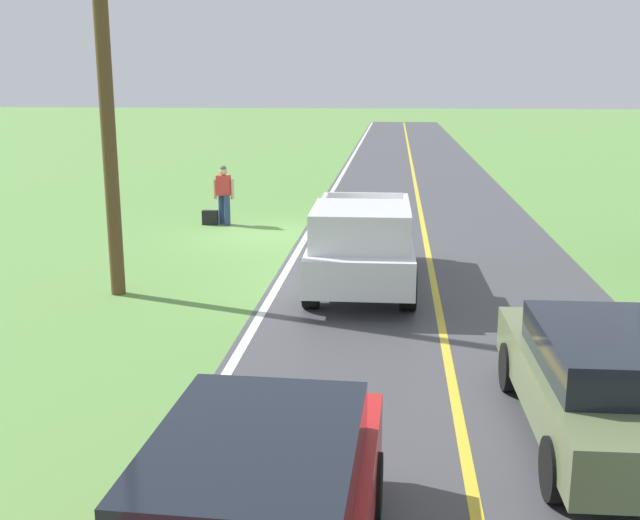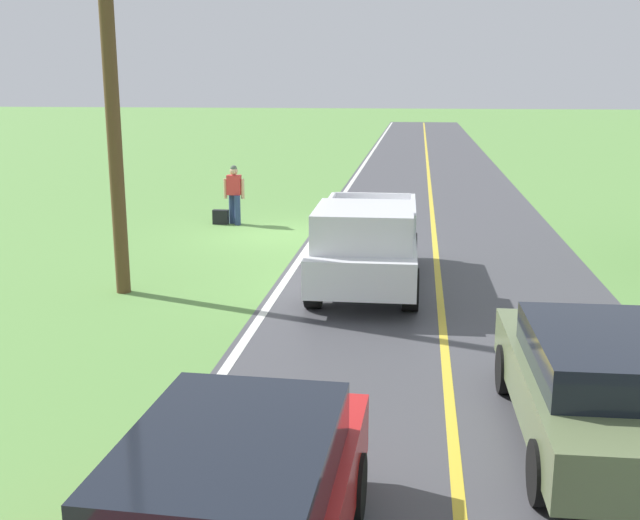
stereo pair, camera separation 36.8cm
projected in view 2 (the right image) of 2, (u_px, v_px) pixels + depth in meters
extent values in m
plane|color=#609347|center=(282.00, 235.00, 20.80)|extent=(200.00, 200.00, 0.00)
cube|color=#47474C|center=(434.00, 239.00, 20.28)|extent=(6.83, 120.00, 0.00)
cube|color=silver|center=(316.00, 236.00, 20.68)|extent=(0.16, 117.60, 0.00)
cube|color=gold|center=(434.00, 239.00, 20.28)|extent=(0.14, 117.60, 0.00)
cylinder|color=navy|center=(237.00, 210.00, 22.17)|extent=(0.18, 0.18, 0.88)
cylinder|color=navy|center=(232.00, 209.00, 22.42)|extent=(0.18, 0.18, 0.88)
cube|color=red|center=(234.00, 185.00, 22.13)|extent=(0.40, 0.26, 0.58)
sphere|color=tan|center=(234.00, 171.00, 22.03)|extent=(0.23, 0.23, 0.23)
sphere|color=#4C564C|center=(234.00, 169.00, 22.01)|extent=(0.20, 0.20, 0.20)
cube|color=#234C2D|center=(236.00, 183.00, 22.31)|extent=(0.32, 0.20, 0.44)
cylinder|color=tan|center=(243.00, 189.00, 22.10)|extent=(0.10, 0.10, 0.58)
cylinder|color=tan|center=(225.00, 189.00, 22.16)|extent=(0.10, 0.10, 0.58)
cube|color=black|center=(221.00, 217.00, 22.35)|extent=(0.46, 0.20, 0.43)
cube|color=silver|center=(367.00, 249.00, 15.59)|extent=(2.08, 5.43, 0.70)
cube|color=silver|center=(364.00, 226.00, 14.28)|extent=(1.87, 2.19, 0.72)
cube|color=black|center=(364.00, 222.00, 14.26)|extent=(1.70, 1.32, 0.43)
cube|color=silver|center=(413.00, 214.00, 16.40)|extent=(0.15, 3.03, 0.45)
cube|color=silver|center=(327.00, 212.00, 16.61)|extent=(0.15, 3.03, 0.45)
cube|color=silver|center=(373.00, 202.00, 17.97)|extent=(1.84, 0.13, 0.45)
cylinder|color=black|center=(410.00, 289.00, 13.88)|extent=(0.31, 0.80, 0.80)
cylinder|color=black|center=(314.00, 287.00, 14.08)|extent=(0.31, 0.80, 0.80)
cylinder|color=black|center=(410.00, 251.00, 17.07)|extent=(0.31, 0.80, 0.80)
cylinder|color=black|center=(331.00, 249.00, 17.27)|extent=(0.31, 0.80, 0.80)
cube|color=black|center=(230.00, 460.00, 6.04)|extent=(1.70, 2.43, 0.46)
cylinder|color=black|center=(352.00, 487.00, 7.26)|extent=(0.26, 0.67, 0.66)
cylinder|color=black|center=(184.00, 473.00, 7.52)|extent=(0.26, 0.67, 0.66)
cube|color=#66754C|center=(599.00, 392.00, 8.71)|extent=(1.93, 4.43, 0.62)
cube|color=black|center=(607.00, 354.00, 8.39)|extent=(1.67, 2.40, 0.46)
cylinder|color=black|center=(507.00, 369.00, 10.23)|extent=(0.25, 0.66, 0.66)
cylinder|color=black|center=(636.00, 374.00, 10.04)|extent=(0.25, 0.66, 0.66)
cylinder|color=black|center=(543.00, 473.00, 7.52)|extent=(0.25, 0.66, 0.66)
cylinder|color=brown|center=(111.00, 80.00, 14.22)|extent=(0.28, 0.28, 8.30)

